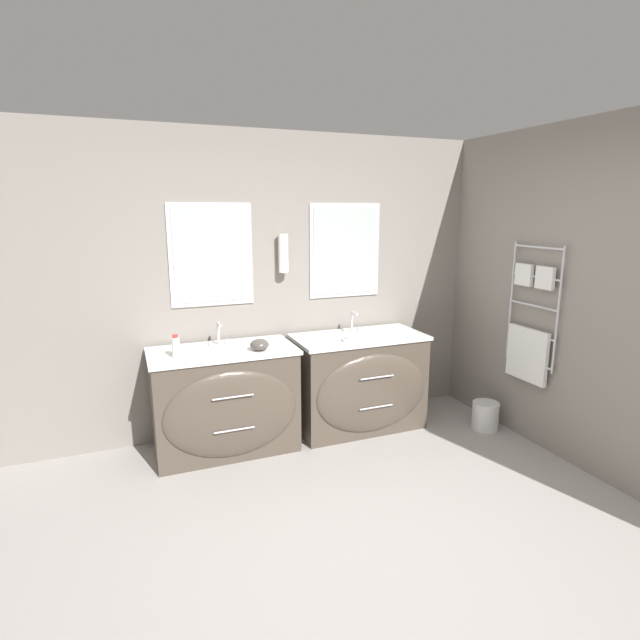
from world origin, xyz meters
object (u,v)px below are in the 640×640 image
object	(u,v)px
waste_bin	(485,415)
amenity_bowl	(259,345)
vanity_right	(360,382)
vanity_left	(226,401)
toiletry_bottle	(176,347)

from	to	relation	value
waste_bin	amenity_bowl	bearing A→B (deg)	170.14
vanity_right	waste_bin	distance (m)	1.18
vanity_left	vanity_right	bearing A→B (deg)	0.00
vanity_left	waste_bin	bearing A→B (deg)	-11.16
vanity_right	amenity_bowl	bearing A→B (deg)	-173.98
vanity_right	amenity_bowl	size ratio (longest dim) A/B	7.76
vanity_right	toiletry_bottle	distance (m)	1.66
vanity_right	amenity_bowl	xyz separation A→B (m)	(-0.94, -0.10, 0.47)
vanity_left	amenity_bowl	bearing A→B (deg)	-20.37
vanity_left	vanity_right	xyz separation A→B (m)	(1.21, 0.00, 0.00)
amenity_bowl	waste_bin	distance (m)	2.16
toiletry_bottle	amenity_bowl	world-z (taller)	toiletry_bottle
vanity_left	toiletry_bottle	size ratio (longest dim) A/B	6.50
waste_bin	vanity_right	bearing A→B (deg)	156.94
vanity_left	vanity_right	size ratio (longest dim) A/B	1.00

